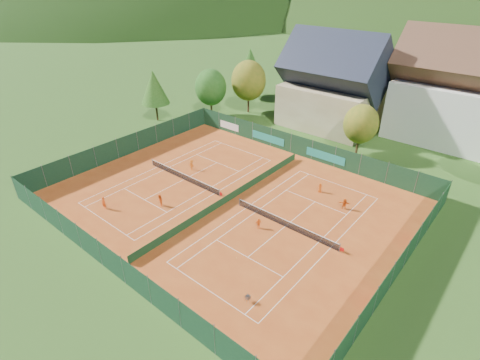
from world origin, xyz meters
name	(u,v)px	position (x,y,z in m)	size (l,w,h in m)	color
ground	(229,201)	(0.00, 0.00, -0.02)	(600.00, 600.00, 0.00)	#295019
clay_pad	(229,201)	(0.00, 0.00, 0.01)	(40.00, 32.00, 0.01)	#AE4819
court_markings_left	(184,180)	(-8.00, 0.00, 0.01)	(11.03, 23.83, 0.00)	white
court_markings_right	(285,227)	(8.00, 0.00, 0.01)	(11.03, 23.83, 0.00)	white
tennis_net_left	(184,177)	(-7.85, 0.00, 0.51)	(13.30, 0.10, 1.02)	#59595B
tennis_net_right	(286,223)	(8.15, 0.00, 0.51)	(13.30, 0.10, 1.02)	#59595B
court_divider	(229,197)	(0.00, 0.00, 0.50)	(0.03, 28.80, 1.00)	#163D1F
fence_north	(299,146)	(-0.46, 15.99, 1.47)	(40.00, 0.10, 3.00)	#13351E
fence_south	(111,261)	(0.00, -16.00, 1.50)	(40.00, 0.04, 3.00)	#12341F
fence_west	(128,145)	(-20.00, 0.00, 1.50)	(0.04, 32.00, 3.00)	#133420
fence_east	(399,266)	(20.00, 0.05, 1.48)	(0.09, 32.00, 3.00)	#14381D
chalet	(332,88)	(-3.00, 30.00, 6.62)	(16.20, 12.00, 16.00)	beige
hotel_block_a	(466,97)	(16.00, 36.00, 7.38)	(21.60, 11.00, 17.25)	silver
tree_west_front	(211,87)	(-22.00, 20.00, 5.39)	(5.72, 5.72, 8.69)	#473319
tree_west_mid	(249,81)	(-18.00, 26.00, 6.07)	(6.44, 6.44, 9.78)	#4C2C1B
tree_west_back	(250,65)	(-24.00, 34.00, 6.74)	(5.60, 5.60, 10.00)	#432918
tree_center	(361,124)	(6.00, 22.00, 4.72)	(5.01, 5.01, 7.60)	#4A311A
tree_west_side	(154,87)	(-28.00, 12.00, 6.06)	(5.04, 5.04, 9.00)	#442E18
ball_hopper	(248,297)	(11.47, -10.70, 0.56)	(0.34, 0.34, 0.80)	slate
loose_ball_0	(161,193)	(-7.62, -4.12, 0.03)	(0.07, 0.07, 0.07)	#CCD833
loose_ball_1	(236,258)	(7.24, -7.19, 0.03)	(0.07, 0.07, 0.07)	#CCD833
loose_ball_2	(251,188)	(0.13, 3.99, 0.03)	(0.07, 0.07, 0.07)	#CCD833
player_left_near	(104,203)	(-10.01, -10.52, 0.79)	(0.57, 0.38, 1.57)	#E34E14
player_left_mid	(160,200)	(-5.51, -6.00, 0.75)	(0.73, 0.57, 1.51)	#FD5A16
player_left_far	(192,165)	(-9.21, 2.64, 0.75)	(0.97, 0.56, 1.50)	orange
player_right_near	(259,223)	(5.96, -2.04, 0.64)	(0.75, 0.31, 1.27)	orange
player_right_far_a	(320,188)	(7.32, 8.71, 0.65)	(0.63, 0.41, 1.30)	#DB5813
player_right_far_b	(344,204)	(11.32, 7.20, 0.72)	(1.33, 0.42, 1.43)	orange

